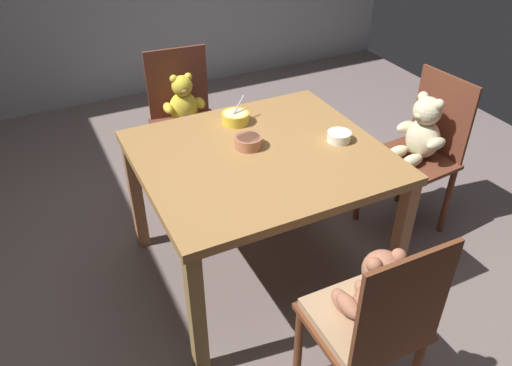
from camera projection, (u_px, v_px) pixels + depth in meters
name	position (u px, v px, depth m)	size (l,w,h in m)	color
ground_plane	(260.00, 268.00, 2.82)	(5.20, 5.20, 0.04)	slate
dining_table	(261.00, 168.00, 2.44)	(1.14, 1.03, 0.74)	#A1723E
teddy_chair_near_right	(421.00, 141.00, 2.81)	(0.45, 0.45, 0.93)	brown
teddy_chair_far_center	(185.00, 113.00, 3.15)	(0.45, 0.44, 0.91)	brown
teddy_chair_near_front	(372.00, 311.00, 1.81)	(0.41, 0.38, 0.95)	brown
porridge_bowl_yellow_far_center	(235.00, 117.00, 2.62)	(0.14, 0.14, 0.13)	yellow
porridge_bowl_white_near_right	(339.00, 136.00, 2.47)	(0.12, 0.12, 0.05)	white
porridge_bowl_terracotta_center	(248.00, 142.00, 2.42)	(0.13, 0.13, 0.05)	#B36F4F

